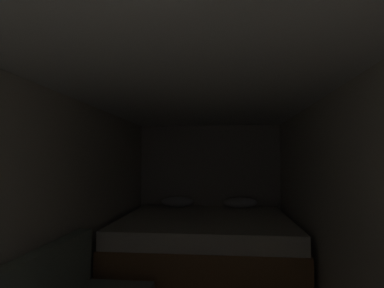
{
  "coord_description": "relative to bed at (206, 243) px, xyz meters",
  "views": [
    {
      "loc": [
        0.24,
        -0.59,
        1.43
      ],
      "look_at": [
        -0.06,
        2.4,
        1.58
      ],
      "focal_mm": 29.61,
      "sensor_mm": 36.0,
      "label": 1
    }
  ],
  "objects": [
    {
      "name": "wall_back",
      "position": [
        0.0,
        1.07,
        0.64
      ],
      "size": [
        2.38,
        0.05,
        2.0
      ],
      "primitive_type": "cube",
      "color": "beige",
      "rests_on": "ground"
    },
    {
      "name": "wall_left",
      "position": [
        -1.16,
        -1.62,
        0.64
      ],
      "size": [
        0.05,
        5.33,
        2.0
      ],
      "primitive_type": "cube",
      "color": "beige",
      "rests_on": "ground"
    },
    {
      "name": "wall_right",
      "position": [
        1.16,
        -1.62,
        0.64
      ],
      "size": [
        0.05,
        5.33,
        2.0
      ],
      "primitive_type": "cube",
      "color": "beige",
      "rests_on": "ground"
    },
    {
      "name": "ceiling_slab",
      "position": [
        0.0,
        -1.62,
        1.67
      ],
      "size": [
        2.38,
        5.33,
        0.05
      ],
      "primitive_type": "cube",
      "color": "white",
      "rests_on": "wall_left"
    },
    {
      "name": "bed",
      "position": [
        0.0,
        0.0,
        0.0
      ],
      "size": [
        2.16,
        2.02,
        0.86
      ],
      "color": "olive",
      "rests_on": "ground"
    }
  ]
}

